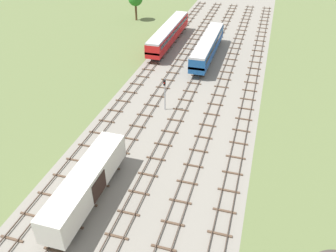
{
  "coord_description": "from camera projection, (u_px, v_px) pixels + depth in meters",
  "views": [
    {
      "loc": [
        10.67,
        15.23,
        26.89
      ],
      "look_at": [
        0.0,
        51.72,
        1.5
      ],
      "focal_mm": 37.4,
      "sensor_mm": 36.0,
      "label": 1
    }
  ],
  "objects": [
    {
      "name": "track_far_left",
      "position": [
        119.0,
        105.0,
        52.85
      ],
      "size": [
        2.4,
        126.0,
        0.29
      ],
      "color": "#47382D",
      "rests_on": "ground"
    },
    {
      "name": "track_left",
      "position": [
        148.0,
        110.0,
        51.77
      ],
      "size": [
        2.4,
        126.0,
        0.29
      ],
      "color": "#47382D",
      "rests_on": "ground"
    },
    {
      "name": "ground_plane",
      "position": [
        176.0,
        119.0,
        49.97
      ],
      "size": [
        480.0,
        480.0,
        0.0
      ],
      "primitive_type": "plane",
      "color": "#5B6B3D"
    },
    {
      "name": "track_centre",
      "position": [
        210.0,
        119.0,
        49.61
      ],
      "size": [
        2.4,
        126.0,
        0.29
      ],
      "color": "#47382D",
      "rests_on": "ground"
    },
    {
      "name": "freight_boxcar_left_near",
      "position": [
        86.0,
        183.0,
        35.36
      ],
      "size": [
        2.87,
        14.0,
        3.6
      ],
      "color": "beige",
      "rests_on": "ground"
    },
    {
      "name": "ballast_bed",
      "position": [
        176.0,
        119.0,
        49.97
      ],
      "size": [
        22.49,
        176.0,
        0.01
      ],
      "primitive_type": "cube",
      "color": "gray",
      "rests_on": "ground"
    },
    {
      "name": "track_centre_right",
      "position": [
        242.0,
        124.0,
        48.53
      ],
      "size": [
        2.4,
        126.0,
        0.29
      ],
      "color": "#47382D",
      "rests_on": "ground"
    },
    {
      "name": "passenger_coach_far_left_midfar",
      "position": [
        169.0,
        33.0,
        72.89
      ],
      "size": [
        2.96,
        22.0,
        3.8
      ],
      "color": "red",
      "rests_on": "ground"
    },
    {
      "name": "signal_post_near",
      "position": [
        165.0,
        91.0,
        50.28
      ],
      "size": [
        0.28,
        0.47,
        5.03
      ],
      "color": "gray",
      "rests_on": "ground"
    },
    {
      "name": "diesel_railcar_centre_left_mid",
      "position": [
        208.0,
        46.0,
        66.66
      ],
      "size": [
        2.96,
        20.5,
        3.8
      ],
      "color": "#194C8C",
      "rests_on": "ground"
    },
    {
      "name": "track_centre_left",
      "position": [
        178.0,
        114.0,
        50.69
      ],
      "size": [
        2.4,
        126.0,
        0.29
      ],
      "color": "#47382D",
      "rests_on": "ground"
    }
  ]
}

